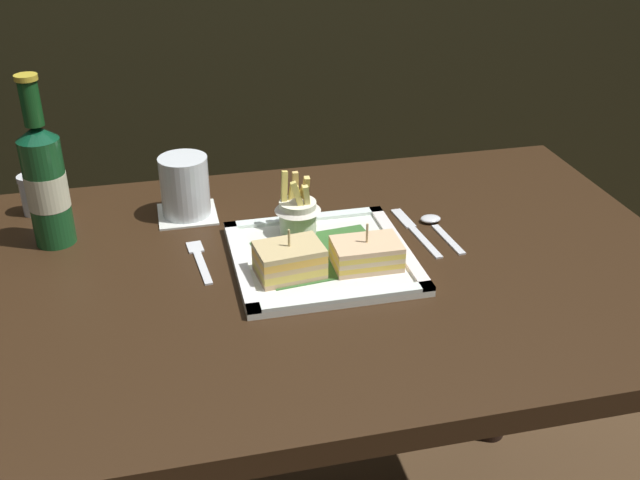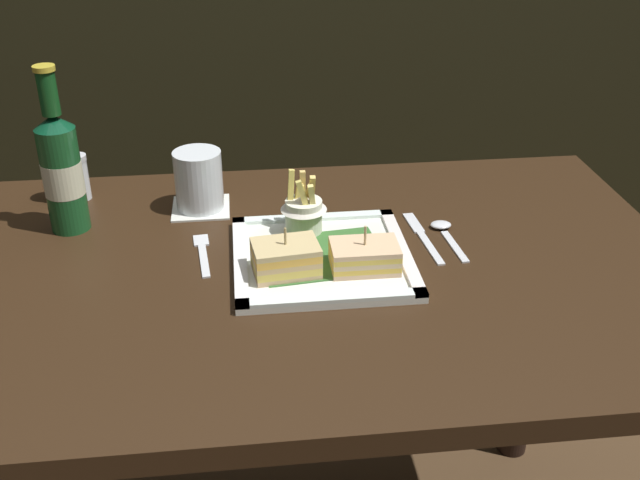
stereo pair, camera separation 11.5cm
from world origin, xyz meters
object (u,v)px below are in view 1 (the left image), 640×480
(sandwich_half_left, at_px, (290,260))
(beer_bottle, at_px, (46,182))
(square_plate, at_px, (322,258))
(pepper_shaker, at_px, (58,192))
(knife, at_px, (414,230))
(sandwich_half_right, at_px, (366,254))
(water_glass, at_px, (185,189))
(spoon, at_px, (435,224))
(fork, at_px, (199,259))
(fries_cup, at_px, (298,210))
(salt_shaker, at_px, (33,197))
(dining_table, at_px, (318,332))

(sandwich_half_left, relative_size, beer_bottle, 0.37)
(square_plate, height_order, pepper_shaker, pepper_shaker)
(square_plate, xyz_separation_m, knife, (0.17, 0.06, -0.00))
(beer_bottle, relative_size, knife, 1.55)
(sandwich_half_right, relative_size, water_glass, 0.98)
(water_glass, xyz_separation_m, spoon, (0.40, -0.14, -0.04))
(water_glass, distance_m, fork, 0.17)
(sandwich_half_right, distance_m, spoon, 0.19)
(fries_cup, relative_size, salt_shaker, 1.47)
(spoon, relative_size, pepper_shaker, 1.59)
(dining_table, relative_size, sandwich_half_left, 11.16)
(dining_table, bearing_deg, knife, 21.42)
(water_glass, height_order, salt_shaker, water_glass)
(dining_table, xyz_separation_m, beer_bottle, (-0.40, 0.17, 0.23))
(spoon, distance_m, salt_shaker, 0.69)
(fork, bearing_deg, water_glass, 92.25)
(sandwich_half_right, bearing_deg, fries_cup, 121.63)
(sandwich_half_left, relative_size, pepper_shaker, 1.23)
(fries_cup, distance_m, salt_shaker, 0.47)
(square_plate, bearing_deg, fork, 165.71)
(square_plate, distance_m, fries_cup, 0.10)
(sandwich_half_right, bearing_deg, water_glass, 134.75)
(beer_bottle, xyz_separation_m, pepper_shaker, (0.00, 0.12, -0.07))
(sandwich_half_left, xyz_separation_m, water_glass, (-0.13, 0.25, 0.02))
(knife, bearing_deg, water_glass, 158.32)
(beer_bottle, bearing_deg, fries_cup, -11.10)
(sandwich_half_left, bearing_deg, water_glass, 117.67)
(fries_cup, relative_size, fork, 0.77)
(sandwich_half_right, xyz_separation_m, salt_shaker, (-0.51, 0.32, 0.00))
(sandwich_half_right, distance_m, water_glass, 0.36)
(knife, distance_m, salt_shaker, 0.66)
(fries_cup, relative_size, beer_bottle, 0.38)
(beer_bottle, xyz_separation_m, fork, (0.22, -0.11, -0.11))
(square_plate, xyz_separation_m, fork, (-0.18, 0.05, -0.00))
(salt_shaker, xyz_separation_m, pepper_shaker, (0.04, 0.00, 0.01))
(sandwich_half_right, distance_m, knife, 0.16)
(dining_table, bearing_deg, sandwich_half_right, -28.81)
(square_plate, bearing_deg, knife, 19.95)
(square_plate, height_order, sandwich_half_right, sandwich_half_right)
(beer_bottle, bearing_deg, sandwich_half_left, -30.41)
(sandwich_half_left, bearing_deg, beer_bottle, 149.59)
(beer_bottle, xyz_separation_m, salt_shaker, (-0.04, 0.12, -0.08))
(dining_table, xyz_separation_m, salt_shaker, (-0.44, 0.28, 0.16))
(knife, xyz_separation_m, salt_shaker, (-0.62, 0.21, 0.03))
(salt_shaker, bearing_deg, square_plate, -31.63)
(sandwich_half_left, xyz_separation_m, beer_bottle, (-0.35, 0.20, 0.07))
(square_plate, relative_size, sandwich_half_right, 2.68)
(sandwich_half_right, distance_m, pepper_shaker, 0.56)
(fries_cup, bearing_deg, fork, -167.39)
(square_plate, height_order, salt_shaker, salt_shaker)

